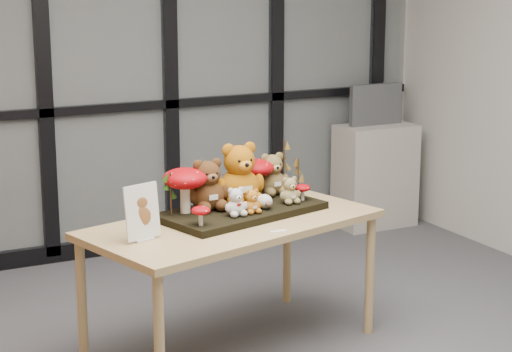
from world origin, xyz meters
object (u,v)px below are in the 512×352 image
bear_white_bow (236,200)px  cabinet (375,176)px  bear_small_yellow (252,200)px  mushroom_back_left (185,188)px  mushroom_back_right (255,176)px  diorama_tray (241,211)px  bear_beige_small (290,189)px  sign_holder (142,215)px  monitor (376,104)px  bear_brown_medium (207,182)px  mushroom_front_left (201,215)px  plush_cream_hedgehog (264,201)px  bear_tan_back (272,171)px  display_table (232,233)px  bear_pooh_yellow (239,170)px  mushroom_front_right (303,191)px

bear_white_bow → cabinet: bearing=25.6°
bear_small_yellow → mushroom_back_left: mushroom_back_left is taller
bear_white_bow → mushroom_back_right: (0.27, 0.31, 0.03)m
diorama_tray → cabinet: (1.94, 1.61, -0.34)m
bear_beige_small → mushroom_back_left: 0.59m
sign_holder → monitor: size_ratio=0.62×
bear_brown_medium → mushroom_front_left: bear_brown_medium is taller
bear_white_bow → plush_cream_hedgehog: bear_white_bow is taller
bear_small_yellow → bear_white_bow: 0.10m
bear_brown_medium → monitor: 2.64m
bear_tan_back → sign_holder: size_ratio=0.94×
display_table → mushroom_back_right: mushroom_back_right is taller
mushroom_back_right → cabinet: size_ratio=0.29×
bear_small_yellow → mushroom_back_right: size_ratio=0.60×
mushroom_back_right → cabinet: bearing=38.9°
monitor → bear_white_bow: bearing=-139.2°
mushroom_back_right → sign_holder: 0.90m
sign_holder → bear_beige_small: bearing=-5.4°
display_table → bear_brown_medium: bearing=104.6°
sign_holder → diorama_tray: bearing=1.7°
bear_tan_back → sign_holder: 1.00m
cabinet → bear_brown_medium: bearing=-143.6°
bear_pooh_yellow → monitor: bear_pooh_yellow is taller
diorama_tray → bear_white_bow: bear_white_bow is taller
cabinet → mushroom_front_left: bearing=-141.2°
mushroom_back_right → bear_beige_small: bearing=-64.8°
bear_pooh_yellow → bear_tan_back: 0.29m
display_table → sign_holder: size_ratio=6.05×
cabinet → bear_white_bow: bearing=-139.5°
diorama_tray → bear_beige_small: bear_beige_small is taller
bear_brown_medium → plush_cream_hedgehog: bearing=-38.5°
display_table → bear_beige_small: (0.37, 0.06, 0.19)m
bear_tan_back → mushroom_front_left: 0.74m
bear_pooh_yellow → mushroom_front_left: bear_pooh_yellow is taller
mushroom_back_left → display_table: bearing=-31.8°
mushroom_back_left → sign_holder: (-0.33, -0.25, -0.04)m
display_table → monitor: monitor is taller
display_table → plush_cream_hedgehog: 0.25m
display_table → bear_brown_medium: size_ratio=5.58×
plush_cream_hedgehog → cabinet: size_ratio=0.11×
diorama_tray → bear_pooh_yellow: bearing=58.0°
display_table → monitor: bearing=25.1°
bear_white_bow → mushroom_back_left: size_ratio=0.63×
sign_holder → monitor: 3.17m
mushroom_back_left → mushroom_front_right: size_ratio=2.64×
display_table → mushroom_front_right: (0.47, 0.08, 0.15)m
bear_small_yellow → sign_holder: (-0.63, -0.09, 0.02)m
bear_tan_back → mushroom_front_right: bearing=-81.3°
diorama_tray → bear_beige_small: (0.28, -0.03, 0.10)m
cabinet → monitor: monitor is taller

